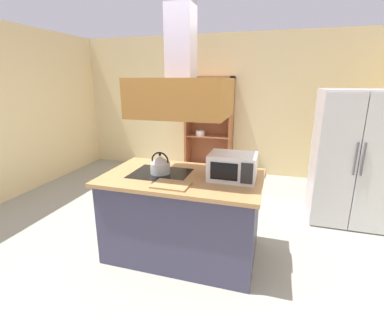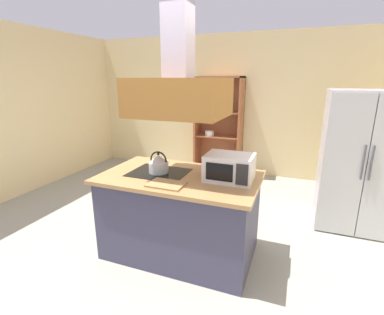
{
  "view_description": "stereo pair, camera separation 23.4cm",
  "coord_description": "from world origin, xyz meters",
  "px_view_note": "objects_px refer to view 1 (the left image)",
  "views": [
    {
      "loc": [
        1.03,
        -2.61,
        1.86
      ],
      "look_at": [
        0.16,
        0.31,
        1.0
      ],
      "focal_mm": 26.08,
      "sensor_mm": 36.0,
      "label": 1
    },
    {
      "loc": [
        1.25,
        -2.54,
        1.86
      ],
      "look_at": [
        0.16,
        0.31,
        1.0
      ],
      "focal_mm": 26.08,
      "sensor_mm": 36.0,
      "label": 2
    }
  ],
  "objects_px": {
    "dish_cabinet": "(209,131)",
    "microwave": "(233,167)",
    "refrigerator": "(351,158)",
    "cutting_board": "(171,185)",
    "kettle": "(160,165)"
  },
  "relations": [
    {
      "from": "refrigerator",
      "to": "kettle",
      "type": "distance_m",
      "value": 2.52
    },
    {
      "from": "cutting_board",
      "to": "microwave",
      "type": "xyz_separation_m",
      "value": [
        0.52,
        0.35,
        0.12
      ]
    },
    {
      "from": "dish_cabinet",
      "to": "microwave",
      "type": "bearing_deg",
      "value": -72.32
    },
    {
      "from": "refrigerator",
      "to": "cutting_board",
      "type": "xyz_separation_m",
      "value": [
        -1.87,
        -1.68,
        0.04
      ]
    },
    {
      "from": "refrigerator",
      "to": "dish_cabinet",
      "type": "distance_m",
      "value": 2.66
    },
    {
      "from": "kettle",
      "to": "cutting_board",
      "type": "distance_m",
      "value": 0.39
    },
    {
      "from": "dish_cabinet",
      "to": "kettle",
      "type": "xyz_separation_m",
      "value": [
        0.13,
        -2.82,
        0.14
      ]
    },
    {
      "from": "dish_cabinet",
      "to": "kettle",
      "type": "distance_m",
      "value": 2.82
    },
    {
      "from": "dish_cabinet",
      "to": "microwave",
      "type": "xyz_separation_m",
      "value": [
        0.88,
        -2.77,
        0.18
      ]
    },
    {
      "from": "kettle",
      "to": "microwave",
      "type": "relative_size",
      "value": 0.5
    },
    {
      "from": "refrigerator",
      "to": "microwave",
      "type": "relative_size",
      "value": 3.79
    },
    {
      "from": "refrigerator",
      "to": "cutting_board",
      "type": "relative_size",
      "value": 5.12
    },
    {
      "from": "dish_cabinet",
      "to": "cutting_board",
      "type": "xyz_separation_m",
      "value": [
        0.37,
        -3.12,
        0.05
      ]
    },
    {
      "from": "refrigerator",
      "to": "microwave",
      "type": "distance_m",
      "value": 1.9
    },
    {
      "from": "dish_cabinet",
      "to": "kettle",
      "type": "relative_size",
      "value": 8.26
    }
  ]
}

